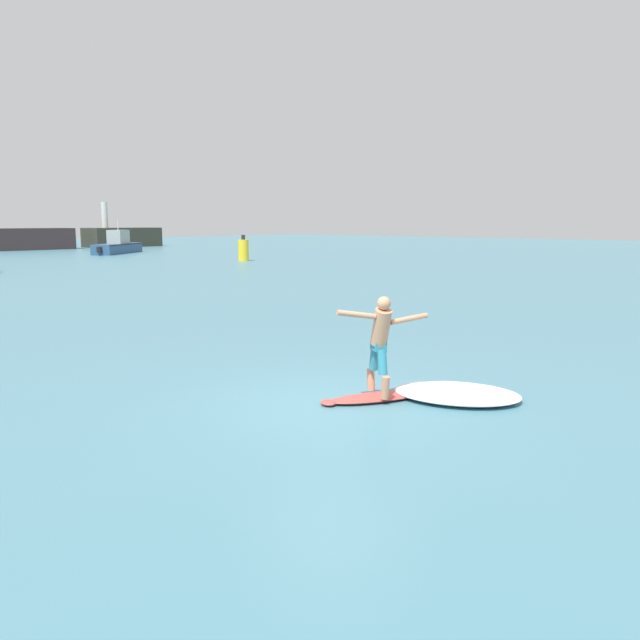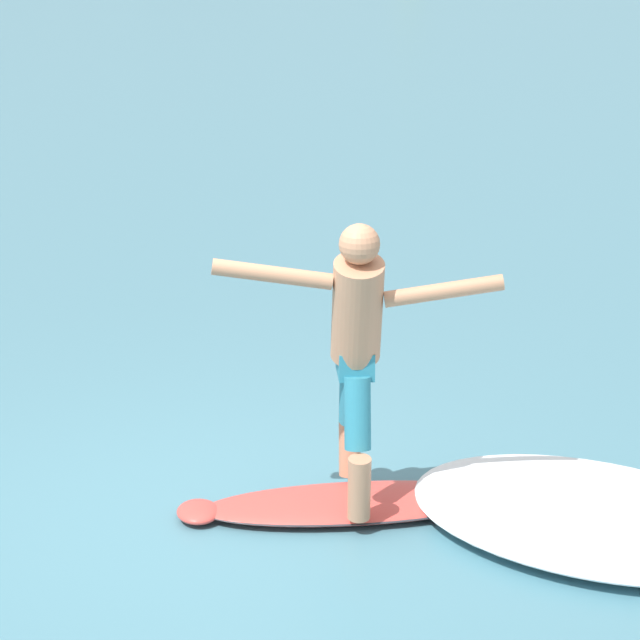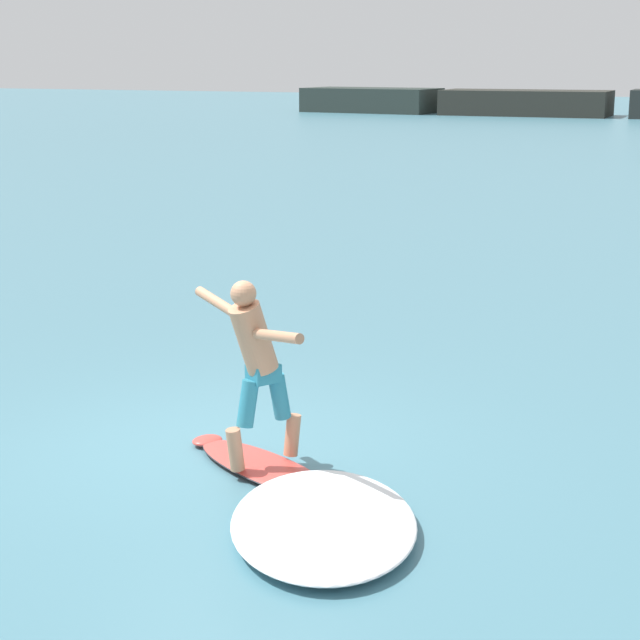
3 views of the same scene
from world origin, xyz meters
name	(u,v)px [view 3 (image 3 of 3)]	position (x,y,z in m)	size (l,w,h in m)	color
ground_plane	(213,446)	(0.00, 0.00, 0.00)	(200.00, 200.00, 0.00)	teal
surfboard	(262,466)	(0.72, -0.37, 0.05)	(1.92, 1.29, 0.23)	#DD4840
surfer	(256,357)	(0.71, -0.46, 1.09)	(1.44, 0.96, 1.69)	tan
wave_foam_at_tail	(324,522)	(1.74, -1.32, 0.09)	(2.22, 2.55, 0.18)	white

